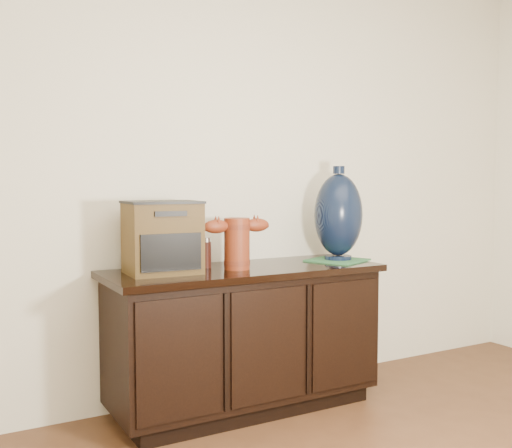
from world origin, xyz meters
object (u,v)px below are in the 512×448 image
tv_radio (162,237)px  spray_can (206,253)px  sideboard (244,337)px  lamp_base (338,215)px  terracotta_vessel (237,240)px

tv_radio → spray_can: size_ratio=2.33×
sideboard → tv_radio: bearing=176.7°
tv_radio → lamp_base: (1.03, -0.04, 0.08)m
sideboard → spray_can: size_ratio=9.27×
tv_radio → spray_can: 0.29m
sideboard → spray_can: (-0.18, 0.10, 0.45)m
lamp_base → tv_radio: bearing=177.6°
tv_radio → lamp_base: 1.04m
sideboard → lamp_base: 0.86m
sideboard → tv_radio: size_ratio=3.97×
sideboard → tv_radio: tv_radio is taller
lamp_base → spray_can: bearing=171.6°
terracotta_vessel → sideboard: bearing=30.0°
tv_radio → lamp_base: size_ratio=0.70×
terracotta_vessel → lamp_base: (0.65, 0.01, 0.11)m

